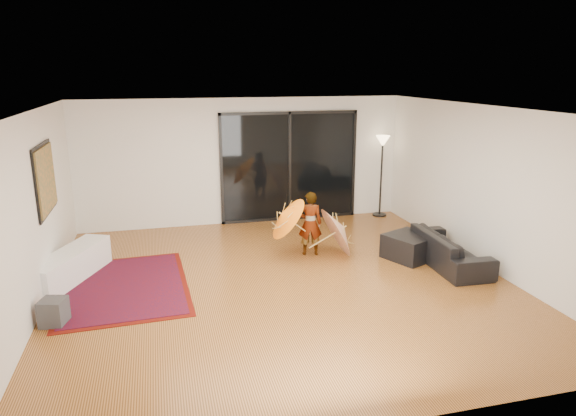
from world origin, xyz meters
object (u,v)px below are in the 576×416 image
object	(u,v)px
sofa	(448,249)
child	(310,223)
media_console	(70,266)
ottoman	(410,247)

from	to	relation	value
sofa	child	distance (m)	2.43
child	media_console	bearing A→B (deg)	16.27
ottoman	child	size ratio (longest dim) A/B	0.64
ottoman	child	distance (m)	1.82
sofa	child	size ratio (longest dim) A/B	1.62
sofa	ottoman	distance (m)	0.65
media_console	sofa	world-z (taller)	sofa
media_console	ottoman	world-z (taller)	media_console
ottoman	media_console	bearing A→B (deg)	175.92
sofa	child	xyz separation A→B (m)	(-2.16, 1.05, 0.31)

